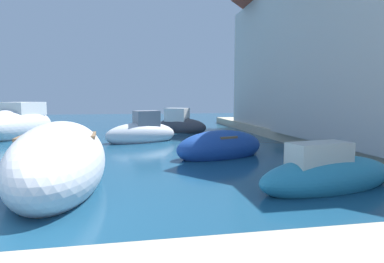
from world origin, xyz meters
TOP-DOWN VIEW (x-y plane):
  - quay_promenade at (4.32, -0.37)m, footprint 44.00×32.00m
  - moored_boat_0 at (3.03, 10.36)m, footprint 3.96×2.61m
  - moored_boat_2 at (0.79, 2.84)m, footprint 2.89×6.30m
  - moored_boat_6 at (-3.99, 13.71)m, footprint 3.86×6.14m
  - moored_boat_7 at (7.33, 1.06)m, footprint 4.03×1.89m
  - moored_boat_8 at (5.61, 14.66)m, footprint 3.69×2.99m
  - moored_boat_9 at (5.90, 5.62)m, footprint 3.93×2.56m
  - waterfront_building_annex at (13.00, 14.04)m, footprint 5.97×7.25m

SIDE VIEW (x-z plane):
  - quay_promenade at x=4.32m, z-range 0.00..0.50m
  - moored_boat_7 at x=7.33m, z-range -0.35..1.06m
  - moored_boat_9 at x=5.90m, z-range -0.29..1.02m
  - moored_boat_0 at x=3.03m, z-range -0.49..1.38m
  - moored_boat_8 at x=5.61m, z-range -0.45..1.40m
  - moored_boat_2 at x=0.79m, z-range -0.46..1.61m
  - moored_boat_6 at x=-3.99m, z-range -0.55..1.92m
  - waterfront_building_annex at x=13.00m, z-range 0.55..9.47m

